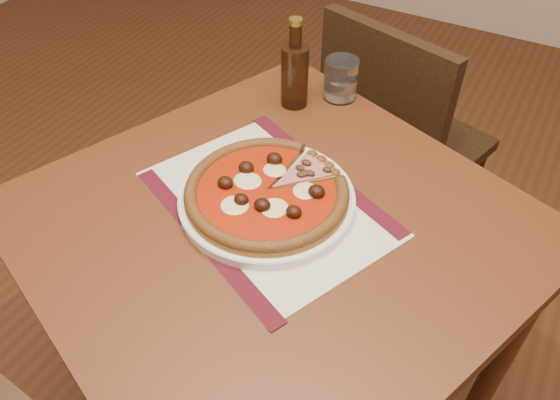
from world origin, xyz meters
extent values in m
cube|color=#5A2815|center=(0.24, 0.50, 0.73)|extent=(1.03, 1.03, 0.04)
cylinder|color=#5A2815|center=(-0.21, 0.30, 0.35)|extent=(0.05, 0.05, 0.71)
cylinder|color=#5A2815|center=(0.04, 0.95, 0.35)|extent=(0.05, 0.05, 0.71)
cylinder|color=#5A2815|center=(0.69, 0.70, 0.35)|extent=(0.05, 0.05, 0.71)
cube|color=black|center=(0.27, 1.27, 0.40)|extent=(0.49, 0.49, 0.04)
cylinder|color=black|center=(0.48, 1.38, 0.19)|extent=(0.03, 0.03, 0.39)
cylinder|color=black|center=(0.15, 1.48, 0.19)|extent=(0.03, 0.03, 0.39)
cylinder|color=black|center=(0.38, 1.06, 0.19)|extent=(0.03, 0.03, 0.39)
cylinder|color=black|center=(0.06, 1.16, 0.19)|extent=(0.03, 0.03, 0.39)
cube|color=black|center=(0.22, 1.10, 0.63)|extent=(0.39, 0.15, 0.41)
cube|color=silver|center=(0.21, 0.53, 0.75)|extent=(0.52, 0.46, 0.00)
cylinder|color=white|center=(0.21, 0.53, 0.76)|extent=(0.32, 0.32, 0.02)
cylinder|color=#A77428|center=(0.21, 0.53, 0.78)|extent=(0.29, 0.29, 0.01)
torus|color=brown|center=(0.21, 0.53, 0.78)|extent=(0.29, 0.29, 0.02)
cylinder|color=maroon|center=(0.21, 0.53, 0.78)|extent=(0.25, 0.25, 0.00)
ellipsoid|color=beige|center=(0.20, 0.58, 0.79)|extent=(0.05, 0.04, 0.01)
ellipsoid|color=beige|center=(0.13, 0.53, 0.79)|extent=(0.05, 0.04, 0.01)
ellipsoid|color=beige|center=(0.19, 0.48, 0.79)|extent=(0.05, 0.04, 0.01)
ellipsoid|color=beige|center=(0.27, 0.47, 0.79)|extent=(0.05, 0.04, 0.01)
ellipsoid|color=beige|center=(0.25, 0.55, 0.79)|extent=(0.05, 0.04, 0.01)
ellipsoid|color=black|center=(0.19, 0.58, 0.80)|extent=(0.03, 0.03, 0.02)
ellipsoid|color=black|center=(0.13, 0.57, 0.80)|extent=(0.03, 0.03, 0.02)
ellipsoid|color=black|center=(0.15, 0.51, 0.80)|extent=(0.03, 0.03, 0.02)
ellipsoid|color=black|center=(0.17, 0.45, 0.80)|extent=(0.03, 0.03, 0.02)
ellipsoid|color=black|center=(0.23, 0.47, 0.80)|extent=(0.03, 0.03, 0.02)
ellipsoid|color=black|center=(0.29, 0.49, 0.80)|extent=(0.03, 0.03, 0.02)
ellipsoid|color=black|center=(0.27, 0.55, 0.80)|extent=(0.03, 0.03, 0.02)
ellipsoid|color=#3D2616|center=(0.24, 0.58, 0.79)|extent=(0.02, 0.01, 0.01)
ellipsoid|color=#3D2616|center=(0.26, 0.61, 0.79)|extent=(0.02, 0.01, 0.01)
ellipsoid|color=#3D2616|center=(0.24, 0.58, 0.79)|extent=(0.02, 0.01, 0.01)
ellipsoid|color=#3D2616|center=(0.25, 0.62, 0.79)|extent=(0.02, 0.01, 0.01)
ellipsoid|color=#3D2616|center=(0.23, 0.59, 0.79)|extent=(0.02, 0.01, 0.01)
ellipsoid|color=#3D2616|center=(0.23, 0.63, 0.79)|extent=(0.02, 0.01, 0.01)
cylinder|color=white|center=(0.18, 0.91, 0.80)|extent=(0.10, 0.10, 0.09)
cylinder|color=#371E0D|center=(0.10, 0.83, 0.82)|extent=(0.06, 0.06, 0.14)
cylinder|color=#371E0D|center=(0.10, 0.83, 0.91)|extent=(0.03, 0.03, 0.06)
cylinder|color=olive|center=(0.10, 0.83, 0.94)|extent=(0.03, 0.03, 0.01)
camera|label=1|loc=(0.58, -0.08, 1.44)|focal=35.00mm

